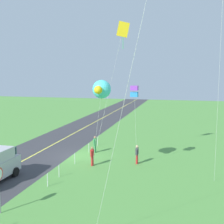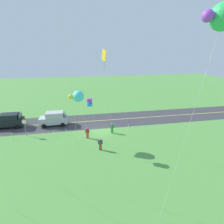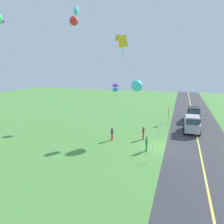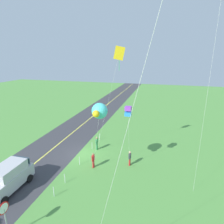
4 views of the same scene
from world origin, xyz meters
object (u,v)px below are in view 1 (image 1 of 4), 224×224
Objects in this scene: person_child_watcher at (95,144)px; kite_blue_mid at (101,89)px; person_adult_near at (137,154)px; kite_red_low at (134,91)px; person_adult_companion at (92,155)px; kite_yellow_high at (123,32)px.

person_child_watcher is 0.23× the size of kite_blue_mid.
person_adult_near is 6.44m from kite_blue_mid.
kite_red_low is (3.40, 4.36, 5.30)m from person_child_watcher.
person_adult_companion is 5.70m from kite_blue_mid.
person_child_watcher is 10.62m from kite_yellow_high.
kite_blue_mid is (1.28, -2.28, 0.20)m from kite_red_low.
kite_blue_mid is 0.60× the size of kite_yellow_high.
kite_red_low is 0.94× the size of kite_blue_mid.
person_adult_near is 10.22m from kite_yellow_high.
person_adult_companion and person_child_watcher have the same top height.
kite_blue_mid reaches higher than kite_red_low.
kite_red_low is (-0.29, 3.39, 5.30)m from person_adult_companion.
person_adult_near is 0.13× the size of kite_yellow_high.
person_child_watcher is at bearing -156.03° from kite_blue_mid.
kite_blue_mid is 5.66m from kite_yellow_high.
person_child_watcher is at bearing -72.43° from person_adult_near.
person_adult_companion is 0.24× the size of kite_red_low.
person_adult_near is at bearing 174.84° from kite_red_low.
kite_red_low is at bearing 119.36° from kite_blue_mid.
kite_red_low is at bearing 39.86° from person_adult_near.
kite_red_low is at bearing -16.32° from person_adult_companion.
kite_yellow_high is (1.49, 2.98, 10.08)m from person_child_watcher.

